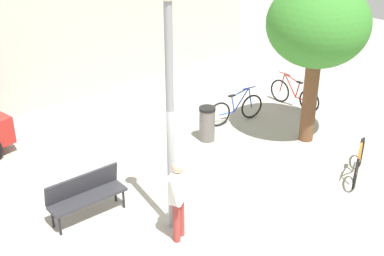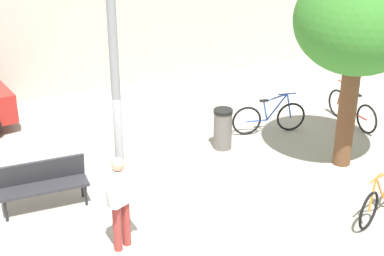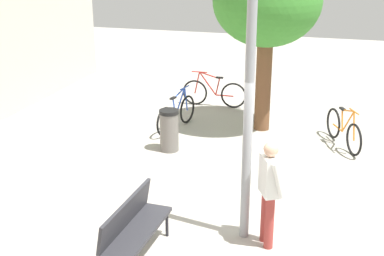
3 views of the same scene
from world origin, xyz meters
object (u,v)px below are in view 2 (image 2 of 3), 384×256
Objects in this scene: bicycle_red at (352,110)px; person_by_lamppost at (120,197)px; trash_bin at (223,129)px; park_bench at (43,181)px; bicycle_blue at (269,118)px; bicycle_orange at (382,197)px; plaza_tree at (358,23)px; lamppost at (116,88)px.

person_by_lamppost is at bearing -159.51° from bicycle_red.
bicycle_red reaches higher than trash_bin.
person_by_lamppost reaches higher than park_bench.
bicycle_blue is 1.07× the size of bicycle_orange.
plaza_tree reaches higher than person_by_lamppost.
bicycle_red is at bearing 17.97° from lamppost.
plaza_tree is 3.68m from trash_bin.
park_bench is (-1.06, 1.43, -2.13)m from lamppost.
plaza_tree reaches higher than bicycle_blue.
person_by_lamppost is 1.03× the size of park_bench.
bicycle_orange is at bearing -12.60° from person_by_lamppost.
bicycle_orange and bicycle_red have the same top height.
person_by_lamppost is 4.20m from trash_bin.
bicycle_blue is 0.98× the size of bicycle_red.
bicycle_blue is at bearing 11.33° from park_bench.
person_by_lamppost reaches higher than bicycle_red.
person_by_lamppost is 5.49m from bicycle_blue.
plaza_tree reaches higher than bicycle_orange.
plaza_tree is at bearing 71.69° from bicycle_orange.
trash_bin is (-1.33, 3.66, 0.09)m from bicycle_orange.
plaza_tree is 3.44m from bicycle_red.
bicycle_red is at bearing 20.49° from person_by_lamppost.
trash_bin is at bearing 177.67° from bicycle_red.
person_by_lamppost is 0.94× the size of bicycle_blue.
person_by_lamppost is at bearing -147.70° from bicycle_blue.
bicycle_blue reaches higher than park_bench.
bicycle_red is at bearing -2.33° from trash_bin.
bicycle_orange is (-0.64, -1.94, -2.67)m from plaza_tree.
bicycle_orange is at bearing -108.31° from plaza_tree.
bicycle_blue is at bearing 32.30° from person_by_lamppost.
person_by_lamppost is 5.67m from plaza_tree.
lamppost is at bearing -53.60° from park_bench.
lamppost is 4.42m from trash_bin.
plaza_tree is at bearing -73.66° from bicycle_blue.
lamppost reaches higher than person_by_lamppost.
lamppost is 2.83× the size of bicycle_orange.
park_bench is 0.89× the size of bicycle_red.
bicycle_blue reaches higher than trash_bin.
bicycle_blue is (-0.59, 2.00, -2.67)m from plaza_tree.
lamppost is 5.63m from bicycle_blue.
trash_bin is at bearing 39.30° from person_by_lamppost.
park_bench is 7.64m from bicycle_red.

